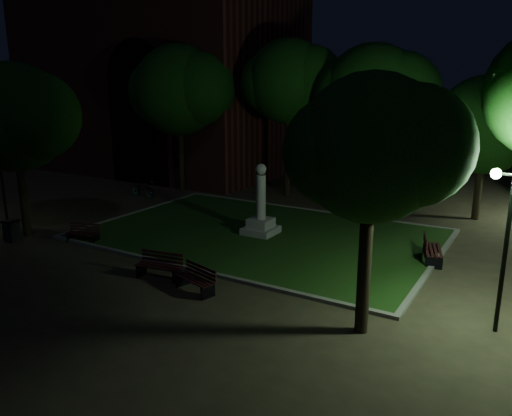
{
  "coord_description": "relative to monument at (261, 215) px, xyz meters",
  "views": [
    {
      "loc": [
        10.9,
        -16.73,
        6.77
      ],
      "look_at": [
        0.35,
        1.0,
        1.53
      ],
      "focal_mm": 35.0,
      "sensor_mm": 36.0,
      "label": 1
    }
  ],
  "objects": [
    {
      "name": "tree_ne",
      "position": [
        8.08,
        7.91,
        3.78
      ],
      "size": [
        5.88,
        4.8,
        7.14
      ],
      "color": "black",
      "rests_on": "ground"
    },
    {
      "name": "lamppost_nw",
      "position": [
        -12.96,
        9.1,
        2.08
      ],
      "size": [
        1.18,
        0.28,
        4.32
      ],
      "color": "black",
      "rests_on": "ground"
    },
    {
      "name": "bench_west_near",
      "position": [
        -6.17,
        -4.75,
        -0.59
      ],
      "size": [
        1.5,
        0.92,
        0.78
      ],
      "rotation": [
        0.0,
        0.0,
        0.33
      ],
      "color": "black",
      "rests_on": "ground"
    },
    {
      "name": "tree_north_wl",
      "position": [
        -2.56,
        7.77,
        5.81
      ],
      "size": [
        5.98,
        4.88,
        9.22
      ],
      "color": "black",
      "rests_on": "ground"
    },
    {
      "name": "tree_se",
      "position": [
        7.03,
        -6.35,
        4.17
      ],
      "size": [
        4.76,
        3.88,
        7.07
      ],
      "color": "black",
      "rests_on": "ground"
    },
    {
      "name": "tree_nw",
      "position": [
        -9.03,
        5.7,
        5.31
      ],
      "size": [
        6.76,
        5.52,
        9.03
      ],
      "color": "black",
      "rests_on": "ground"
    },
    {
      "name": "tree_west",
      "position": [
        -9.14,
        -5.33,
        4.32
      ],
      "size": [
        5.79,
        4.73,
        7.64
      ],
      "color": "black",
      "rests_on": "ground"
    },
    {
      "name": "tree_far_north",
      "position": [
        -1.21,
        10.92,
        4.55
      ],
      "size": [
        5.15,
        4.21,
        7.62
      ],
      "color": "black",
      "rests_on": "ground"
    },
    {
      "name": "ground",
      "position": [
        0.0,
        -2.0,
        -0.96
      ],
      "size": [
        80.0,
        80.0,
        0.0
      ],
      "primitive_type": "plane",
      "color": "#413927"
    },
    {
      "name": "bench_near_right",
      "position": [
        1.32,
        -6.5,
        -0.55
      ],
      "size": [
        1.68,
        0.96,
        0.87
      ],
      "rotation": [
        0.0,
        0.0,
        -0.27
      ],
      "color": "black",
      "rests_on": "ground"
    },
    {
      "name": "building_main",
      "position": [
        -15.86,
        11.79,
        6.42
      ],
      "size": [
        20.0,
        12.0,
        15.0
      ],
      "color": "#4D211B",
      "rests_on": "ground"
    },
    {
      "name": "lawn",
      "position": [
        0.0,
        0.0,
        -0.92
      ],
      "size": [
        15.0,
        10.0,
        0.08
      ],
      "primitive_type": "cube",
      "color": "#224716",
      "rests_on": "ground"
    },
    {
      "name": "bench_near_left",
      "position": [
        -0.5,
        -6.23,
        -0.52
      ],
      "size": [
        1.75,
        0.85,
        0.92
      ],
      "rotation": [
        0.0,
        0.0,
        0.17
      ],
      "color": "black",
      "rests_on": "ground"
    },
    {
      "name": "monument",
      "position": [
        0.0,
        0.0,
        0.0
      ],
      "size": [
        1.4,
        1.4,
        3.2
      ],
      "color": "#A59F98",
      "rests_on": "lawn"
    },
    {
      "name": "lawn_kerb",
      "position": [
        0.0,
        0.0,
        -0.9
      ],
      "size": [
        15.4,
        10.4,
        0.12
      ],
      "color": "slate",
      "rests_on": "ground"
    },
    {
      "name": "lamppost_sw",
      "position": [
        -11.13,
        -5.06,
        2.06
      ],
      "size": [
        1.18,
        0.28,
        4.29
      ],
      "color": "black",
      "rests_on": "ground"
    },
    {
      "name": "bench_far_side",
      "position": [
        1.3,
        6.07,
        -0.56
      ],
      "size": [
        1.62,
        0.86,
        0.85
      ],
      "rotation": [
        0.0,
        0.0,
        2.92
      ],
      "color": "black",
      "rests_on": "ground"
    },
    {
      "name": "trash_bin",
      "position": [
        -8.86,
        -6.35,
        -0.47
      ],
      "size": [
        0.65,
        0.65,
        0.95
      ],
      "color": "black",
      "rests_on": "ground"
    },
    {
      "name": "tree_north_er",
      "position": [
        2.52,
        7.53,
        5.11
      ],
      "size": [
        6.63,
        5.41,
        8.77
      ],
      "color": "black",
      "rests_on": "ground"
    },
    {
      "name": "lamppost_se",
      "position": [
        10.17,
        -4.42,
        2.23
      ],
      "size": [
        1.18,
        0.28,
        4.57
      ],
      "color": "black",
      "rests_on": "ground"
    },
    {
      "name": "bicycle",
      "position": [
        -10.02,
        3.08,
        -0.48
      ],
      "size": [
        1.86,
        0.73,
        0.96
      ],
      "primitive_type": "imported",
      "rotation": [
        0.0,
        0.0,
        1.52
      ],
      "color": "black",
      "rests_on": "ground"
    },
    {
      "name": "bench_right_side",
      "position": [
        7.38,
        0.37,
        -0.49
      ],
      "size": [
        1.09,
        1.9,
        0.99
      ],
      "rotation": [
        0.0,
        0.0,
        1.85
      ],
      "color": "black",
      "rests_on": "ground"
    }
  ]
}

